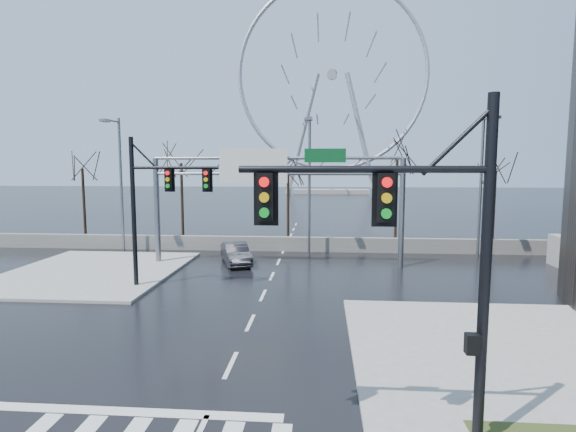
# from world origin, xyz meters

# --- Properties ---
(ground) EXTENTS (260.00, 260.00, 0.00)m
(ground) POSITION_xyz_m (0.00, 0.00, 0.00)
(ground) COLOR black
(ground) RESTS_ON ground
(sidewalk_right_ext) EXTENTS (12.00, 10.00, 0.15)m
(sidewalk_right_ext) POSITION_xyz_m (10.00, 2.00, 0.07)
(sidewalk_right_ext) COLOR gray
(sidewalk_right_ext) RESTS_ON ground
(sidewalk_far) EXTENTS (10.00, 12.00, 0.15)m
(sidewalk_far) POSITION_xyz_m (-11.00, 12.00, 0.07)
(sidewalk_far) COLOR gray
(sidewalk_far) RESTS_ON ground
(barrier_wall) EXTENTS (52.00, 0.50, 1.10)m
(barrier_wall) POSITION_xyz_m (0.00, 20.00, 0.55)
(barrier_wall) COLOR slate
(barrier_wall) RESTS_ON ground
(signal_mast_near) EXTENTS (5.52, 0.41, 8.00)m
(signal_mast_near) POSITION_xyz_m (5.14, -4.04, 4.87)
(signal_mast_near) COLOR black
(signal_mast_near) RESTS_ON ground
(signal_mast_far) EXTENTS (4.72, 0.41, 8.00)m
(signal_mast_far) POSITION_xyz_m (-5.87, 8.96, 4.83)
(signal_mast_far) COLOR black
(signal_mast_far) RESTS_ON ground
(sign_gantry) EXTENTS (16.36, 0.40, 7.60)m
(sign_gantry) POSITION_xyz_m (-0.38, 14.96, 5.18)
(sign_gantry) COLOR slate
(sign_gantry) RESTS_ON ground
(streetlight_left) EXTENTS (0.50, 2.55, 10.00)m
(streetlight_left) POSITION_xyz_m (-12.00, 18.16, 5.89)
(streetlight_left) COLOR slate
(streetlight_left) RESTS_ON ground
(streetlight_mid) EXTENTS (0.50, 2.55, 10.00)m
(streetlight_mid) POSITION_xyz_m (2.00, 18.16, 5.89)
(streetlight_mid) COLOR slate
(streetlight_mid) RESTS_ON ground
(streetlight_right) EXTENTS (0.50, 2.55, 10.00)m
(streetlight_right) POSITION_xyz_m (14.00, 18.16, 5.89)
(streetlight_right) COLOR slate
(streetlight_right) RESTS_ON ground
(tree_far_left) EXTENTS (3.50, 3.50, 7.00)m
(tree_far_left) POSITION_xyz_m (-18.00, 24.00, 5.57)
(tree_far_left) COLOR black
(tree_far_left) RESTS_ON ground
(tree_left) EXTENTS (3.75, 3.75, 7.50)m
(tree_left) POSITION_xyz_m (-9.00, 23.50, 5.98)
(tree_left) COLOR black
(tree_left) RESTS_ON ground
(tree_center) EXTENTS (3.25, 3.25, 6.50)m
(tree_center) POSITION_xyz_m (0.00, 24.50, 5.17)
(tree_center) COLOR black
(tree_center) RESTS_ON ground
(tree_right) EXTENTS (3.90, 3.90, 7.80)m
(tree_right) POSITION_xyz_m (9.00, 23.50, 6.22)
(tree_right) COLOR black
(tree_right) RESTS_ON ground
(tree_far_right) EXTENTS (3.40, 3.40, 6.80)m
(tree_far_right) POSITION_xyz_m (17.00, 24.00, 5.41)
(tree_far_right) COLOR black
(tree_far_right) RESTS_ON ground
(ferris_wheel) EXTENTS (45.00, 6.00, 50.91)m
(ferris_wheel) POSITION_xyz_m (5.00, 95.00, 26.13)
(ferris_wheel) COLOR gray
(ferris_wheel) RESTS_ON ground
(car) EXTENTS (2.92, 4.56, 1.42)m
(car) POSITION_xyz_m (-2.76, 15.15, 0.71)
(car) COLOR black
(car) RESTS_ON ground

